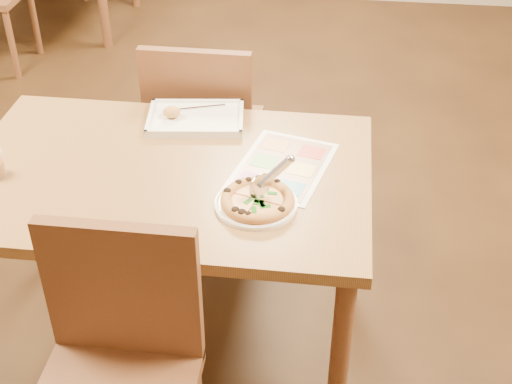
# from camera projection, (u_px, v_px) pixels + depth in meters

# --- Properties ---
(dining_table) EXTENTS (1.30, 0.85, 0.72)m
(dining_table) POSITION_uv_depth(u_px,v_px,m) (167.00, 192.00, 2.31)
(dining_table) COLOR #91613A
(dining_table) RESTS_ON ground
(chair_near) EXTENTS (0.42, 0.42, 0.47)m
(chair_near) POSITION_uv_depth(u_px,v_px,m) (117.00, 347.00, 1.87)
(chair_near) COLOR brown
(chair_near) RESTS_ON ground
(chair_far) EXTENTS (0.42, 0.42, 0.47)m
(chair_far) POSITION_uv_depth(u_px,v_px,m) (203.00, 118.00, 2.83)
(chair_far) COLOR brown
(chair_far) RESTS_ON ground
(plate) EXTENTS (0.25, 0.25, 0.01)m
(plate) POSITION_uv_depth(u_px,v_px,m) (256.00, 204.00, 2.11)
(plate) COLOR white
(plate) RESTS_ON dining_table
(pizza) EXTENTS (0.22, 0.22, 0.03)m
(pizza) POSITION_uv_depth(u_px,v_px,m) (257.00, 200.00, 2.09)
(pizza) COLOR #CE8E46
(pizza) RESTS_ON plate
(pizza_cutter) EXTENTS (0.12, 0.13, 0.09)m
(pizza_cutter) POSITION_uv_depth(u_px,v_px,m) (270.00, 177.00, 2.08)
(pizza_cutter) COLOR silver
(pizza_cutter) RESTS_ON pizza
(appetizer_tray) EXTENTS (0.36, 0.27, 0.06)m
(appetizer_tray) POSITION_uv_depth(u_px,v_px,m) (194.00, 119.00, 2.50)
(appetizer_tray) COLOR white
(appetizer_tray) RESTS_ON dining_table
(menu) EXTENTS (0.35, 0.43, 0.00)m
(menu) POSITION_uv_depth(u_px,v_px,m) (283.00, 166.00, 2.28)
(menu) COLOR white
(menu) RESTS_ON dining_table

